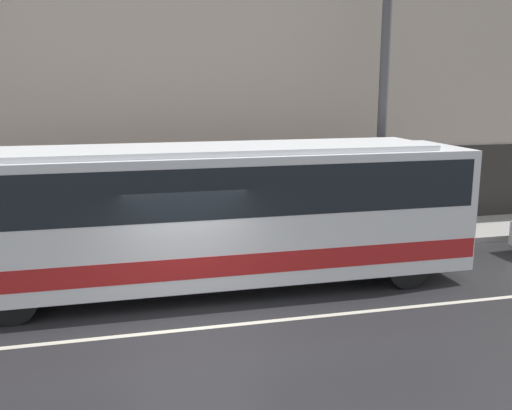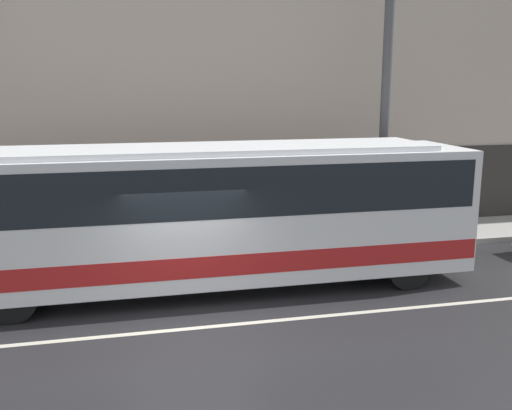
# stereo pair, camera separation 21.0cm
# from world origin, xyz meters

# --- Properties ---
(ground_plane) EXTENTS (60.00, 60.00, 0.00)m
(ground_plane) POSITION_xyz_m (0.00, 0.00, 0.00)
(ground_plane) COLOR #262628
(sidewalk) EXTENTS (60.00, 2.54, 0.16)m
(sidewalk) POSITION_xyz_m (0.00, 5.27, 0.08)
(sidewalk) COLOR #A09E99
(sidewalk) RESTS_ON ground_plane
(building_facade) EXTENTS (60.00, 0.35, 10.44)m
(building_facade) POSITION_xyz_m (0.00, 6.68, 5.03)
(building_facade) COLOR #B7A899
(building_facade) RESTS_ON ground_plane
(lane_stripe) EXTENTS (54.00, 0.14, 0.01)m
(lane_stripe) POSITION_xyz_m (0.00, 0.00, 0.00)
(lane_stripe) COLOR beige
(lane_stripe) RESTS_ON ground_plane
(transit_bus) EXTENTS (12.48, 2.58, 3.26)m
(transit_bus) POSITION_xyz_m (0.43, 2.22, 1.84)
(transit_bus) COLOR white
(transit_bus) RESTS_ON ground_plane
(utility_pole_near) EXTENTS (0.27, 0.27, 8.85)m
(utility_pole_near) POSITION_xyz_m (5.94, 4.50, 4.59)
(utility_pole_near) COLOR #4C4C4F
(utility_pole_near) RESTS_ON sidewalk
(pedestrian_waiting) EXTENTS (0.36, 0.36, 1.58)m
(pedestrian_waiting) POSITION_xyz_m (-1.78, 5.86, 0.89)
(pedestrian_waiting) COLOR #333338
(pedestrian_waiting) RESTS_ON sidewalk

